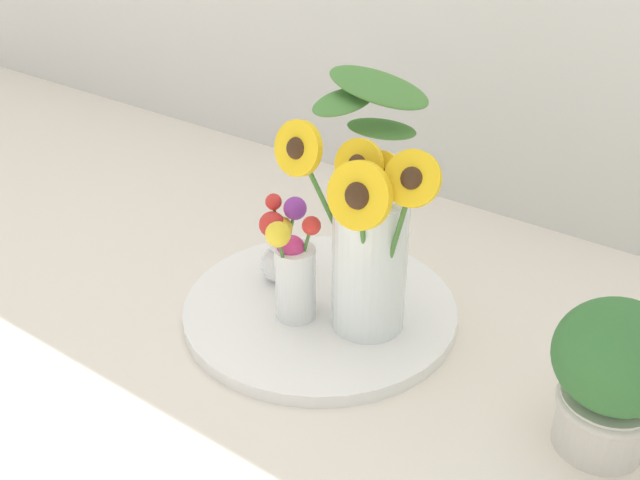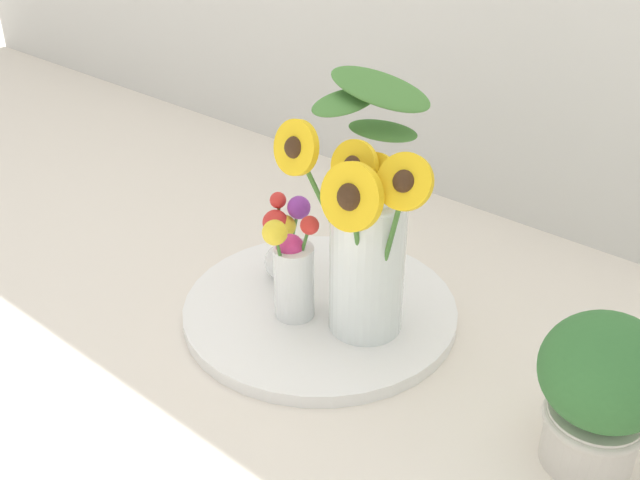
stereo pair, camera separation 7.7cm
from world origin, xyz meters
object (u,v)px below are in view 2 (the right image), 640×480
object	(u,v)px
serving_tray	(320,309)
mason_jar_sunflowers	(365,242)
vase_bulb_right	(283,241)
potted_plant	(600,391)
vase_small_center	(293,271)

from	to	relation	value
serving_tray	mason_jar_sunflowers	world-z (taller)	mason_jar_sunflowers
serving_tray	mason_jar_sunflowers	size ratio (longest dim) A/B	1.12
serving_tray	vase_bulb_right	xyz separation A→B (m)	(-0.09, 0.02, 0.08)
serving_tray	potted_plant	distance (m)	0.46
mason_jar_sunflowers	vase_small_center	xyz separation A→B (m)	(-0.10, -0.05, -0.07)
potted_plant	serving_tray	bearing A→B (deg)	176.77
mason_jar_sunflowers	vase_small_center	distance (m)	0.13
vase_bulb_right	serving_tray	bearing A→B (deg)	-11.04
serving_tray	vase_bulb_right	distance (m)	0.12
vase_bulb_right	potted_plant	distance (m)	0.54
mason_jar_sunflowers	vase_bulb_right	distance (m)	0.19
serving_tray	vase_small_center	size ratio (longest dim) A/B	2.39
serving_tray	mason_jar_sunflowers	xyz separation A→B (m)	(0.09, -0.00, 0.16)
serving_tray	mason_jar_sunflowers	distance (m)	0.18
vase_small_center	vase_bulb_right	bearing A→B (deg)	140.58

